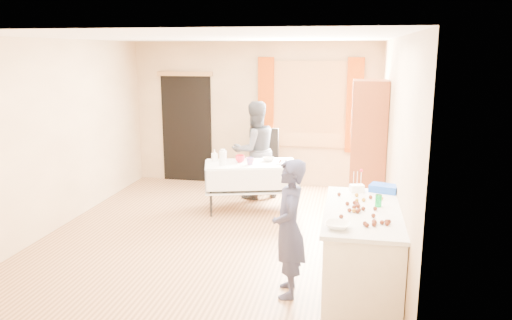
% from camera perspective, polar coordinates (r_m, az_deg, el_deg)
% --- Properties ---
extents(floor, '(4.50, 5.50, 0.02)m').
position_cam_1_polar(floor, '(6.84, -4.60, -8.64)').
color(floor, '#9E7047').
rests_on(floor, ground).
extents(ceiling, '(4.50, 5.50, 0.02)m').
position_cam_1_polar(ceiling, '(6.38, -5.02, 13.88)').
color(ceiling, white).
rests_on(ceiling, floor).
extents(wall_back, '(4.50, 0.02, 2.60)m').
position_cam_1_polar(wall_back, '(9.14, -0.13, 5.26)').
color(wall_back, tan).
rests_on(wall_back, floor).
extents(wall_front, '(4.50, 0.02, 2.60)m').
position_cam_1_polar(wall_front, '(3.97, -15.60, -4.83)').
color(wall_front, tan).
rests_on(wall_front, floor).
extents(wall_left, '(0.02, 5.50, 2.60)m').
position_cam_1_polar(wall_left, '(7.41, -21.89, 2.66)').
color(wall_left, tan).
rests_on(wall_left, floor).
extents(wall_right, '(0.02, 5.50, 2.60)m').
position_cam_1_polar(wall_right, '(6.27, 15.52, 1.46)').
color(wall_right, tan).
rests_on(wall_right, floor).
extents(window_frame, '(1.32, 0.06, 1.52)m').
position_cam_1_polar(window_frame, '(8.94, 6.16, 6.32)').
color(window_frame, olive).
rests_on(window_frame, wall_back).
extents(window_pane, '(1.20, 0.02, 1.40)m').
position_cam_1_polar(window_pane, '(8.93, 6.15, 6.31)').
color(window_pane, white).
rests_on(window_pane, wall_back).
extents(curtain_left, '(0.28, 0.06, 1.65)m').
position_cam_1_polar(curtain_left, '(8.99, 1.14, 6.42)').
color(curtain_left, '#8B3206').
rests_on(curtain_left, wall_back).
extents(curtain_right, '(0.28, 0.06, 1.65)m').
position_cam_1_polar(curtain_right, '(8.86, 11.19, 6.10)').
color(curtain_right, '#8B3206').
rests_on(curtain_right, wall_back).
extents(doorway, '(0.95, 0.04, 2.00)m').
position_cam_1_polar(doorway, '(9.49, -7.91, 3.58)').
color(doorway, black).
rests_on(doorway, floor).
extents(door_lintel, '(1.05, 0.06, 0.08)m').
position_cam_1_polar(door_lintel, '(9.36, -8.16, 9.73)').
color(door_lintel, olive).
rests_on(door_lintel, wall_back).
extents(cabinet, '(0.50, 0.60, 2.03)m').
position_cam_1_polar(cabinet, '(7.51, 12.64, 1.16)').
color(cabinet, brown).
rests_on(cabinet, floor).
extents(counter, '(0.76, 1.61, 0.91)m').
position_cam_1_polar(counter, '(5.20, 11.97, -10.37)').
color(counter, beige).
rests_on(counter, floor).
extents(party_table, '(1.56, 1.09, 0.75)m').
position_cam_1_polar(party_table, '(7.74, -0.53, -2.52)').
color(party_table, black).
rests_on(party_table, floor).
extents(chair, '(0.51, 0.51, 1.09)m').
position_cam_1_polar(chair, '(8.86, 0.83, -1.39)').
color(chair, black).
rests_on(chair, floor).
extents(girl, '(0.61, 0.49, 1.41)m').
position_cam_1_polar(girl, '(5.03, 3.79, -7.82)').
color(girl, '#22233E').
rests_on(girl, floor).
extents(woman, '(1.38, 1.37, 1.63)m').
position_cam_1_polar(woman, '(8.30, -0.15, 1.13)').
color(woman, black).
rests_on(woman, floor).
extents(soda_can, '(0.07, 0.07, 0.12)m').
position_cam_1_polar(soda_can, '(5.16, 13.82, -4.54)').
color(soda_can, '#0A9235').
rests_on(soda_can, counter).
extents(mixing_bowl, '(0.30, 0.30, 0.05)m').
position_cam_1_polar(mixing_bowl, '(4.49, 9.32, -7.39)').
color(mixing_bowl, white).
rests_on(mixing_bowl, counter).
extents(foam_block, '(0.17, 0.14, 0.08)m').
position_cam_1_polar(foam_block, '(5.64, 11.45, -3.19)').
color(foam_block, white).
rests_on(foam_block, counter).
extents(blue_basket, '(0.35, 0.28, 0.08)m').
position_cam_1_polar(blue_basket, '(5.71, 14.43, -3.15)').
color(blue_basket, blue).
rests_on(blue_basket, counter).
extents(pitcher, '(0.14, 0.14, 0.22)m').
position_cam_1_polar(pitcher, '(7.51, -3.80, 0.23)').
color(pitcher, silver).
rests_on(pitcher, party_table).
extents(cup_red, '(0.20, 0.20, 0.11)m').
position_cam_1_polar(cup_red, '(7.70, -1.83, 0.15)').
color(cup_red, red).
rests_on(cup_red, party_table).
extents(cup_rainbow, '(0.13, 0.13, 0.11)m').
position_cam_1_polar(cup_rainbow, '(7.53, -0.69, -0.14)').
color(cup_rainbow, red).
rests_on(cup_rainbow, party_table).
extents(small_bowl, '(0.20, 0.20, 0.06)m').
position_cam_1_polar(small_bowl, '(7.79, 1.46, 0.09)').
color(small_bowl, white).
rests_on(small_bowl, party_table).
extents(pastry_tray, '(0.31, 0.25, 0.02)m').
position_cam_1_polar(pastry_tray, '(7.62, 3.39, -0.35)').
color(pastry_tray, white).
rests_on(pastry_tray, party_table).
extents(bottle, '(0.16, 0.16, 0.18)m').
position_cam_1_polar(bottle, '(7.79, -4.76, 0.53)').
color(bottle, white).
rests_on(bottle, party_table).
extents(cake_balls, '(0.51, 0.98, 0.04)m').
position_cam_1_polar(cake_balls, '(4.98, 12.30, -5.57)').
color(cake_balls, '#3F2314').
rests_on(cake_balls, counter).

